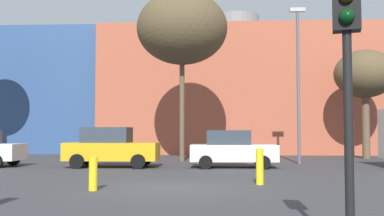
# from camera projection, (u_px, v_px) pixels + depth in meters

# --- Properties ---
(ground_plane) EXTENTS (200.00, 200.00, 0.00)m
(ground_plane) POSITION_uv_depth(u_px,v_px,m) (173.00, 188.00, 13.26)
(ground_plane) COLOR #38383A
(building_backdrop) EXTENTS (38.95, 13.15, 11.68)m
(building_backdrop) POSITION_uv_depth(u_px,v_px,m) (236.00, 94.00, 38.75)
(building_backdrop) COLOR #B2563D
(building_backdrop) RESTS_ON ground_plane
(parked_car_1) EXTENTS (4.33, 2.12, 1.88)m
(parked_car_1) POSITION_uv_depth(u_px,v_px,m) (111.00, 147.00, 21.22)
(parked_car_1) COLOR gold
(parked_car_1) RESTS_ON ground_plane
(parked_car_2) EXTENTS (4.00, 1.96, 1.73)m
(parked_car_2) POSITION_uv_depth(u_px,v_px,m) (232.00, 149.00, 20.92)
(parked_car_2) COLOR white
(parked_car_2) RESTS_ON ground_plane
(traffic_light_near_right) EXTENTS (0.41, 0.40, 3.89)m
(traffic_light_near_right) POSITION_uv_depth(u_px,v_px,m) (347.00, 41.00, 5.95)
(traffic_light_near_right) COLOR black
(traffic_light_near_right) RESTS_ON ground_plane
(bare_tree_0) EXTENTS (3.82, 3.82, 6.87)m
(bare_tree_0) POSITION_uv_depth(u_px,v_px,m) (365.00, 75.00, 28.48)
(bare_tree_0) COLOR brown
(bare_tree_0) RESTS_ON ground_plane
(bare_tree_1) EXTENTS (5.19, 5.19, 9.66)m
(bare_tree_1) POSITION_uv_depth(u_px,v_px,m) (182.00, 29.00, 25.73)
(bare_tree_1) COLOR brown
(bare_tree_1) RESTS_ON ground_plane
(bollard_yellow_0) EXTENTS (0.24, 0.24, 1.14)m
(bollard_yellow_0) POSITION_uv_depth(u_px,v_px,m) (260.00, 166.00, 14.16)
(bollard_yellow_0) COLOR yellow
(bollard_yellow_0) RESTS_ON ground_plane
(bollard_yellow_1) EXTENTS (0.24, 0.24, 0.94)m
(bollard_yellow_1) POSITION_uv_depth(u_px,v_px,m) (93.00, 174.00, 12.70)
(bollard_yellow_1) COLOR yellow
(bollard_yellow_1) RESTS_ON ground_plane
(street_lamp) EXTENTS (0.80, 0.24, 8.20)m
(street_lamp) POSITION_uv_depth(u_px,v_px,m) (298.00, 75.00, 23.52)
(street_lamp) COLOR #59595E
(street_lamp) RESTS_ON ground_plane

